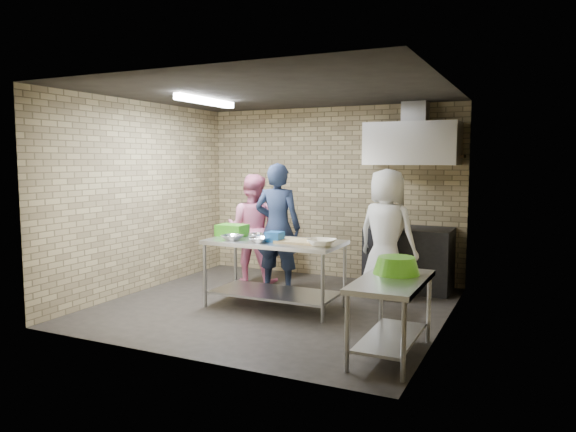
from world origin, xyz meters
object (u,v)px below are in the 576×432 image
object	(u,v)px
bottle_green	(447,150)
woman_pink	(252,229)
stove	(409,259)
woman_white	(387,234)
prep_table	(275,274)
man_navy	(278,227)
side_counter	(391,318)
green_crate	(232,230)
bottle_red	(419,149)
green_basin	(396,265)
blue_tub	(275,237)

from	to	relation	value
bottle_green	woman_pink	distance (m)	3.07
stove	woman_white	bearing A→B (deg)	-107.43
prep_table	man_navy	xyz separation A→B (m)	(-0.35, 0.78, 0.49)
stove	man_navy	distance (m)	1.95
bottle_green	man_navy	world-z (taller)	bottle_green
side_counter	man_navy	distance (m)	2.88
stove	man_navy	world-z (taller)	man_navy
green_crate	bottle_red	xyz separation A→B (m)	(2.09, 1.79, 1.10)
bottle_red	woman_pink	xyz separation A→B (m)	(-2.30, -0.84, -1.20)
man_navy	prep_table	bearing A→B (deg)	105.07
side_counter	green_basin	xyz separation A→B (m)	(-0.02, 0.25, 0.46)
bottle_green	woman_white	distance (m)	1.54
man_navy	stove	bearing A→B (deg)	-161.07
stove	blue_tub	world-z (taller)	blue_tub
green_crate	bottle_red	size ratio (longest dim) A/B	2.12
stove	woman_white	world-z (taller)	woman_white
prep_table	woman_pink	size ratio (longest dim) A/B	1.03
prep_table	blue_tub	xyz separation A→B (m)	(0.05, -0.10, 0.49)
green_basin	bottle_green	bearing A→B (deg)	89.58
woman_white	blue_tub	bearing A→B (deg)	62.78
prep_table	woman_pink	bearing A→B (deg)	130.66
blue_tub	bottle_green	xyz separation A→B (m)	(1.74, 2.01, 1.10)
blue_tub	green_basin	bearing A→B (deg)	-23.18
bottle_green	blue_tub	bearing A→B (deg)	-130.87
prep_table	side_counter	world-z (taller)	prep_table
prep_table	woman_pink	xyz separation A→B (m)	(-0.91, 1.06, 0.40)
green_crate	bottle_red	world-z (taller)	bottle_red
stove	bottle_red	world-z (taller)	bottle_red
bottle_red	green_basin	bearing A→B (deg)	-82.10
side_counter	blue_tub	xyz separation A→B (m)	(-1.74, 0.98, 0.54)
prep_table	woman_white	size ratio (longest dim) A/B	0.98
bottle_red	bottle_green	xyz separation A→B (m)	(0.40, 0.00, -0.01)
green_crate	blue_tub	xyz separation A→B (m)	(0.75, -0.22, -0.01)
stove	green_crate	size ratio (longest dim) A/B	3.15
side_counter	bottle_red	size ratio (longest dim) A/B	6.67
green_crate	woman_white	xyz separation A→B (m)	(1.85, 0.97, -0.06)
prep_table	bottle_red	size ratio (longest dim) A/B	9.52
woman_white	bottle_red	bearing A→B (deg)	-90.08
man_navy	woman_pink	xyz separation A→B (m)	(-0.57, 0.28, -0.09)
side_counter	man_navy	bearing A→B (deg)	138.78
prep_table	man_navy	world-z (taller)	man_navy
stove	green_basin	world-z (taller)	green_basin
green_crate	blue_tub	size ratio (longest dim) A/B	2.00
blue_tub	bottle_green	distance (m)	2.87
bottle_red	green_crate	bearing A→B (deg)	-139.43
side_counter	green_basin	world-z (taller)	green_basin
bottle_red	woman_white	distance (m)	1.43
side_counter	woman_white	bearing A→B (deg)	106.25
prep_table	blue_tub	bearing A→B (deg)	-63.43
prep_table	green_crate	world-z (taller)	green_crate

